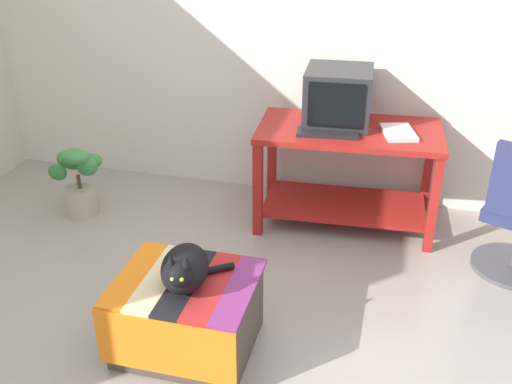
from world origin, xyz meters
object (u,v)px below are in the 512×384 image
Objects in this scene: book at (398,132)px; desk at (347,160)px; ottoman_with_blanket at (187,314)px; cat at (185,269)px; tv_monitor at (338,97)px; keyboard at (328,133)px; potted_plant at (79,179)px.

desk is at bearing 158.89° from book.
cat reaches higher than ottoman_with_blanket.
book reaches higher than ottoman_with_blanket.
book is (0.42, -0.12, -0.17)m from tv_monitor.
keyboard reaches higher than potted_plant.
cat is (0.02, -0.04, 0.31)m from ottoman_with_blanket.
tv_monitor is 0.30m from keyboard.
tv_monitor is at bearing 77.77° from keyboard.
desk is at bearing 58.24° from cat.
keyboard is 0.70× the size of potted_plant.
keyboard is (-0.03, -0.24, -0.17)m from tv_monitor.
keyboard is at bearing -99.67° from tv_monitor.
potted_plant is (-1.28, 1.20, -0.23)m from cat.
keyboard is at bearing 60.70° from cat.
ottoman_with_blanket is at bearing -138.15° from book.
potted_plant is (-2.20, -0.33, -0.45)m from book.
book is 0.51× the size of potted_plant.
book is at bearing 9.55° from keyboard.
desk is 1.67m from ottoman_with_blanket.
cat is 0.70× the size of potted_plant.
potted_plant is at bearing 172.72° from book.
keyboard is 0.57× the size of ottoman_with_blanket.
desk is 1.93m from potted_plant.
cat is at bearing -114.87° from keyboard.
keyboard is 1.82m from potted_plant.
book reaches higher than keyboard.
keyboard reaches higher than cat.
book is at bearing 57.73° from ottoman_with_blanket.
cat is (-0.50, -1.65, -0.39)m from tv_monitor.
desk is 2.22× the size of potted_plant.
cat is at bearing -114.77° from desk.
potted_plant is at bearing -172.61° from desk.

